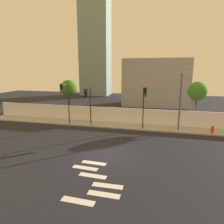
% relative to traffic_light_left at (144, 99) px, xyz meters
% --- Properties ---
extents(ground_plane, '(80.00, 80.00, 0.00)m').
position_rel_traffic_light_left_xyz_m(ground_plane, '(-2.11, -7.09, -3.47)').
color(ground_plane, black).
extents(sidewalk, '(36.00, 2.40, 0.15)m').
position_rel_traffic_light_left_xyz_m(sidewalk, '(-2.11, 1.11, -3.40)').
color(sidewalk, '#9B9B9B').
rests_on(sidewalk, ground).
extents(perimeter_wall, '(36.00, 0.18, 1.80)m').
position_rel_traffic_light_left_xyz_m(perimeter_wall, '(-2.11, 2.40, -2.42)').
color(perimeter_wall, white).
rests_on(perimeter_wall, sidewalk).
extents(crosswalk_marking, '(3.87, 4.75, 0.01)m').
position_rel_traffic_light_left_xyz_m(crosswalk_marking, '(-1.98, -10.76, -3.47)').
color(crosswalk_marking, silver).
rests_on(crosswalk_marking, ground).
extents(traffic_light_left, '(0.43, 1.10, 4.57)m').
position_rel_traffic_light_left_xyz_m(traffic_light_left, '(0.00, 0.00, 0.00)').
color(traffic_light_left, black).
rests_on(traffic_light_left, sidewalk).
extents(traffic_light_center, '(0.34, 1.62, 4.32)m').
position_rel_traffic_light_left_xyz_m(traffic_light_center, '(-6.19, -0.30, -0.15)').
color(traffic_light_center, black).
rests_on(traffic_light_center, sidewalk).
extents(traffic_light_right, '(0.46, 1.40, 4.81)m').
position_rel_traffic_light_left_xyz_m(traffic_light_right, '(-9.07, -0.15, 0.18)').
color(traffic_light_right, black).
rests_on(traffic_light_right, sidewalk).
extents(street_lamp_curbside, '(0.60, 2.36, 6.34)m').
position_rel_traffic_light_left_xyz_m(street_lamp_curbside, '(3.68, 0.31, 0.51)').
color(street_lamp_curbside, '#4C4C51').
rests_on(street_lamp_curbside, sidewalk).
extents(fire_hydrant, '(0.44, 0.26, 0.78)m').
position_rel_traffic_light_left_xyz_m(fire_hydrant, '(6.98, 0.38, -2.90)').
color(fire_hydrant, red).
rests_on(fire_hydrant, sidewalk).
extents(roadside_tree_leftmost, '(2.20, 2.20, 5.17)m').
position_rel_traffic_light_left_xyz_m(roadside_tree_leftmost, '(-10.32, 3.57, 0.57)').
color(roadside_tree_leftmost, brown).
rests_on(roadside_tree_leftmost, ground).
extents(roadside_tree_midleft, '(2.19, 2.19, 5.20)m').
position_rel_traffic_light_left_xyz_m(roadside_tree_midleft, '(5.72, 3.57, 0.59)').
color(roadside_tree_midleft, brown).
rests_on(roadside_tree_midleft, ground).
extents(low_building_distant, '(11.54, 6.00, 8.36)m').
position_rel_traffic_light_left_xyz_m(low_building_distant, '(0.62, 16.40, 0.71)').
color(low_building_distant, '#999999').
rests_on(low_building_distant, ground).
extents(tower_on_skyline, '(7.05, 5.00, 33.90)m').
position_rel_traffic_light_left_xyz_m(tower_on_skyline, '(-14.90, 28.40, 13.48)').
color(tower_on_skyline, gray).
rests_on(tower_on_skyline, ground).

